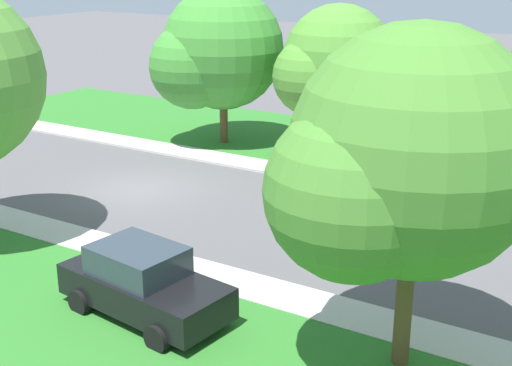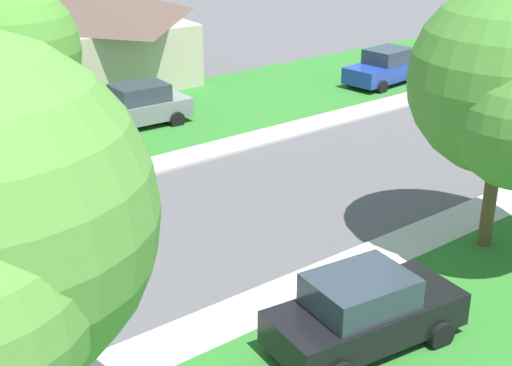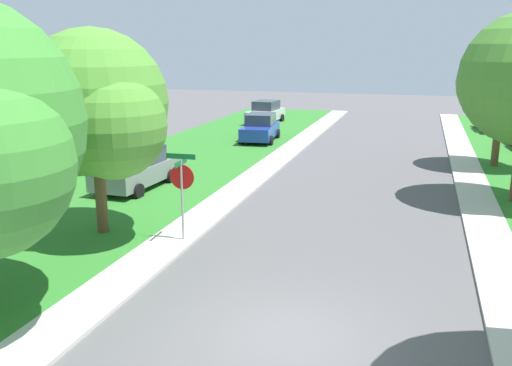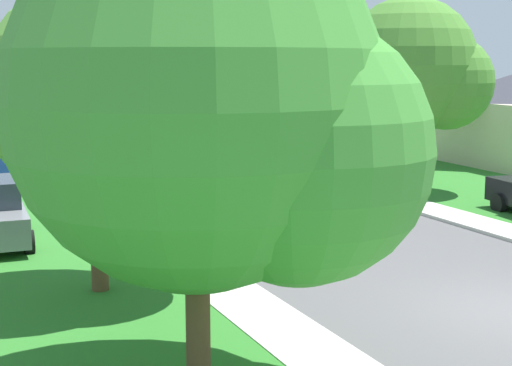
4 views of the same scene
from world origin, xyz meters
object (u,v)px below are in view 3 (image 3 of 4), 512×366
(car_grey_kerbside_mid, at_px, (136,169))
(house_left_setback, at_px, (15,119))
(tree_sidewalk_mid, at_px, (509,86))
(car_white_far_down_street, at_px, (495,120))
(car_blue_driveway_right, at_px, (260,128))
(car_silver_near_corner, at_px, (265,112))
(tree_sidewalk_near, at_px, (99,109))
(stop_sign_far_corner, at_px, (182,182))

(car_grey_kerbside_mid, relative_size, house_left_setback, 0.46)
(tree_sidewalk_mid, bearing_deg, car_white_far_down_street, 84.92)
(car_grey_kerbside_mid, height_order, tree_sidewalk_mid, tree_sidewalk_mid)
(car_blue_driveway_right, xyz_separation_m, car_silver_near_corner, (-1.92, 7.97, 0.00))
(car_grey_kerbside_mid, relative_size, car_white_far_down_street, 0.99)
(car_white_far_down_street, bearing_deg, tree_sidewalk_mid, -95.08)
(car_white_far_down_street, height_order, car_silver_near_corner, same)
(car_white_far_down_street, bearing_deg, car_silver_near_corner, -177.80)
(car_blue_driveway_right, height_order, car_white_far_down_street, same)
(car_blue_driveway_right, height_order, tree_sidewalk_near, tree_sidewalk_near)
(car_grey_kerbside_mid, height_order, car_silver_near_corner, same)
(car_blue_driveway_right, bearing_deg, tree_sidewalk_mid, -16.20)
(tree_sidewalk_mid, bearing_deg, stop_sign_far_corner, -127.15)
(stop_sign_far_corner, relative_size, house_left_setback, 0.29)
(house_left_setback, bearing_deg, car_white_far_down_street, 38.37)
(car_blue_driveway_right, bearing_deg, house_left_setback, -132.26)
(car_blue_driveway_right, height_order, car_silver_near_corner, same)
(car_grey_kerbside_mid, bearing_deg, tree_sidewalk_mid, 29.96)
(tree_sidewalk_mid, relative_size, tree_sidewalk_near, 0.98)
(stop_sign_far_corner, distance_m, tree_sidewalk_mid, 17.74)
(car_silver_near_corner, xyz_separation_m, tree_sidewalk_near, (2.21, -26.15, 3.16))
(car_blue_driveway_right, xyz_separation_m, house_left_setback, (-9.48, -10.43, 1.50))
(car_blue_driveway_right, distance_m, tree_sidewalk_mid, 14.35)
(car_grey_kerbside_mid, bearing_deg, car_silver_near_corner, 90.63)
(tree_sidewalk_mid, relative_size, house_left_setback, 0.66)
(car_blue_driveway_right, distance_m, car_silver_near_corner, 8.20)
(stop_sign_far_corner, bearing_deg, car_blue_driveway_right, 98.91)
(stop_sign_far_corner, xyz_separation_m, car_silver_near_corner, (-4.74, 25.92, -1.01))
(car_blue_driveway_right, xyz_separation_m, car_grey_kerbside_mid, (-1.70, -12.64, 0.00))
(stop_sign_far_corner, distance_m, car_silver_near_corner, 26.37)
(car_white_far_down_street, bearing_deg, house_left_setback, -141.63)
(tree_sidewalk_near, bearing_deg, car_blue_driveway_right, 90.90)
(car_silver_near_corner, bearing_deg, car_blue_driveway_right, -76.43)
(car_silver_near_corner, bearing_deg, stop_sign_far_corner, -79.64)
(car_white_far_down_street, xyz_separation_m, car_silver_near_corner, (-16.49, -0.63, 0.00))
(house_left_setback, bearing_deg, stop_sign_far_corner, -31.47)
(stop_sign_far_corner, distance_m, car_white_far_down_street, 29.06)
(tree_sidewalk_mid, distance_m, house_left_setback, 23.89)
(tree_sidewalk_near, bearing_deg, car_white_far_down_street, 61.94)
(car_white_far_down_street, relative_size, tree_sidewalk_near, 0.69)
(tree_sidewalk_mid, distance_m, tree_sidewalk_near, 19.42)
(car_blue_driveway_right, bearing_deg, stop_sign_far_corner, -81.09)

